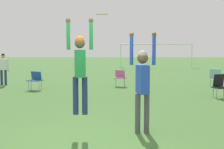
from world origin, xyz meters
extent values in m
plane|color=#3D662D|center=(0.00, 0.00, 0.00)|extent=(120.00, 120.00, 0.00)
cylinder|color=navy|center=(-0.21, 0.38, 0.88)|extent=(0.12, 0.12, 0.81)
cylinder|color=navy|center=(-0.01, 0.38, 0.88)|extent=(0.12, 0.12, 0.81)
cube|color=green|center=(-0.11, 0.38, 1.57)|extent=(0.28, 0.46, 0.57)
sphere|color=brown|center=(-0.11, 0.38, 2.00)|extent=(0.22, 0.22, 0.22)
sphere|color=orange|center=(-0.11, 0.38, 2.06)|extent=(0.19, 0.19, 0.19)
cylinder|color=green|center=(-0.35, 0.38, 2.17)|extent=(0.08, 0.08, 0.61)
sphere|color=brown|center=(-0.35, 0.38, 2.47)|extent=(0.10, 0.10, 0.10)
cylinder|color=green|center=(0.13, 0.38, 2.17)|extent=(0.08, 0.08, 0.61)
sphere|color=brown|center=(0.13, 0.38, 2.47)|extent=(0.10, 0.10, 0.10)
cylinder|color=#4C4C51|center=(1.14, 0.65, 0.45)|extent=(0.12, 0.12, 0.89)
cylinder|color=#4C4C51|center=(1.34, 0.65, 0.45)|extent=(0.12, 0.12, 0.89)
cube|color=blue|center=(1.24, 0.65, 1.21)|extent=(0.28, 0.48, 0.63)
sphere|color=brown|center=(1.24, 0.65, 1.67)|extent=(0.24, 0.24, 0.24)
sphere|color=#B7B2AD|center=(1.24, 0.65, 1.74)|extent=(0.21, 0.21, 0.21)
cylinder|color=blue|center=(0.99, 0.65, 1.86)|extent=(0.08, 0.08, 0.67)
sphere|color=brown|center=(0.99, 0.65, 2.19)|extent=(0.10, 0.10, 0.10)
cylinder|color=blue|center=(1.49, 0.65, 1.86)|extent=(0.08, 0.08, 0.67)
sphere|color=brown|center=(1.49, 0.65, 2.19)|extent=(0.10, 0.10, 0.10)
cylinder|color=yellow|center=(0.35, 0.43, 2.61)|extent=(0.26, 0.26, 0.04)
cylinder|color=gray|center=(4.46, 5.42, 0.21)|extent=(0.02, 0.02, 0.41)
cylinder|color=gray|center=(4.46, 5.82, 0.21)|extent=(0.02, 0.02, 0.41)
cylinder|color=gray|center=(4.86, 5.82, 0.21)|extent=(0.02, 0.02, 0.41)
cube|color=black|center=(4.66, 5.62, 0.39)|extent=(0.62, 0.62, 0.04)
cube|color=black|center=(4.66, 5.84, 0.66)|extent=(0.49, 0.29, 0.49)
cylinder|color=gray|center=(5.36, 8.69, 0.20)|extent=(0.02, 0.02, 0.40)
cylinder|color=gray|center=(5.83, 8.69, 0.20)|extent=(0.02, 0.02, 0.40)
cylinder|color=gray|center=(5.36, 9.16, 0.20)|extent=(0.02, 0.02, 0.40)
cylinder|color=gray|center=(5.83, 9.16, 0.20)|extent=(0.02, 0.02, 0.40)
cube|color=#8CC6C1|center=(5.60, 8.92, 0.38)|extent=(0.61, 0.61, 0.04)
cube|color=#8CC6C1|center=(5.60, 9.18, 0.64)|extent=(0.56, 0.18, 0.48)
cylinder|color=gray|center=(0.67, 8.92, 0.22)|extent=(0.02, 0.02, 0.45)
cylinder|color=gray|center=(1.10, 8.92, 0.22)|extent=(0.02, 0.02, 0.45)
cylinder|color=gray|center=(0.67, 9.35, 0.22)|extent=(0.02, 0.02, 0.45)
cylinder|color=gray|center=(1.10, 9.35, 0.22)|extent=(0.02, 0.02, 0.45)
cube|color=#C666A3|center=(0.89, 9.13, 0.43)|extent=(0.68, 0.68, 0.04)
cube|color=#C666A3|center=(0.89, 9.37, 0.63)|extent=(0.50, 0.31, 0.36)
cylinder|color=gray|center=(-3.23, 7.56, 0.23)|extent=(0.02, 0.02, 0.46)
cylinder|color=gray|center=(-2.76, 7.56, 0.23)|extent=(0.02, 0.02, 0.46)
cylinder|color=gray|center=(-3.23, 8.02, 0.23)|extent=(0.02, 0.02, 0.46)
cylinder|color=gray|center=(-2.76, 8.02, 0.23)|extent=(0.02, 0.02, 0.46)
cube|color=#235193|center=(-3.00, 7.79, 0.44)|extent=(0.73, 0.73, 0.04)
cube|color=#235193|center=(-3.00, 8.05, 0.65)|extent=(0.54, 0.33, 0.38)
cylinder|color=navy|center=(-5.20, 9.68, 0.39)|extent=(0.12, 0.12, 0.78)
cylinder|color=navy|center=(-4.99, 9.68, 0.39)|extent=(0.12, 0.12, 0.78)
cube|color=white|center=(-5.10, 9.68, 1.06)|extent=(0.50, 0.41, 0.56)
sphere|color=tan|center=(-5.10, 9.68, 1.47)|extent=(0.21, 0.21, 0.21)
sphere|color=black|center=(-5.10, 9.68, 1.53)|extent=(0.18, 0.18, 0.18)
cylinder|color=white|center=(-4.84, 9.68, 1.05)|extent=(0.08, 0.08, 0.59)
sphere|color=tan|center=(-4.84, 9.68, 0.75)|extent=(0.10, 0.10, 0.10)
cylinder|color=white|center=(1.19, 24.48, 1.15)|extent=(0.10, 0.10, 2.30)
cylinder|color=white|center=(8.19, 24.48, 1.15)|extent=(0.10, 0.10, 2.30)
cylinder|color=white|center=(4.69, 24.48, 2.30)|extent=(7.00, 0.10, 0.10)
camera|label=1|loc=(0.63, -6.21, 1.89)|focal=50.00mm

